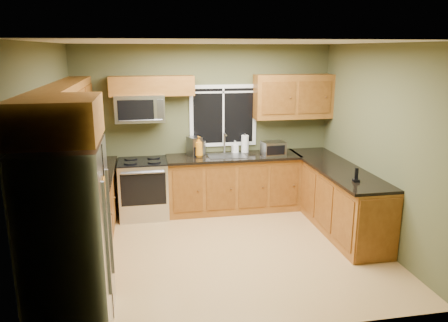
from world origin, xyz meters
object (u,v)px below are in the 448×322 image
object	(u,v)px
coffee_maker	(195,147)
toaster_oven	(273,149)
range	(144,188)
microwave	(140,108)
soap_bottle_b	(235,147)
kettle	(201,147)
cordless_phone	(356,178)
refrigerator	(68,238)
soap_bottle_a	(199,147)
paper_towel_roll	(245,144)

from	to	relation	value
coffee_maker	toaster_oven	bearing A→B (deg)	-9.82
range	microwave	world-z (taller)	microwave
range	soap_bottle_b	size ratio (longest dim) A/B	4.63
kettle	cordless_phone	world-z (taller)	kettle
refrigerator	coffee_maker	xyz separation A→B (m)	(1.53, 2.90, 0.18)
refrigerator	toaster_oven	size ratio (longest dim) A/B	4.61
refrigerator	kettle	bearing A→B (deg)	60.88
refrigerator	soap_bottle_a	distance (m)	3.23
refrigerator	soap_bottle_b	size ratio (longest dim) A/B	8.89
refrigerator	toaster_oven	distance (m)	3.87
coffee_maker	soap_bottle_b	xyz separation A→B (m)	(0.69, 0.08, -0.04)
microwave	cordless_phone	xyz separation A→B (m)	(2.75, -1.83, -0.73)
refrigerator	paper_towel_roll	xyz separation A→B (m)	(2.39, 2.98, 0.18)
range	soap_bottle_a	size ratio (longest dim) A/B	2.81
refrigerator	paper_towel_roll	distance (m)	3.82
range	coffee_maker	world-z (taller)	coffee_maker
toaster_oven	microwave	bearing A→B (deg)	173.84
coffee_maker	cordless_phone	world-z (taller)	coffee_maker
soap_bottle_a	soap_bottle_b	xyz separation A→B (m)	(0.63, 0.18, -0.07)
range	refrigerator	bearing A→B (deg)	-103.97
kettle	soap_bottle_a	world-z (taller)	soap_bottle_a
microwave	soap_bottle_a	xyz separation A→B (m)	(0.90, -0.11, -0.62)
toaster_oven	cordless_phone	distance (m)	1.73
soap_bottle_b	cordless_phone	distance (m)	2.26
toaster_oven	kettle	world-z (taller)	kettle
coffee_maker	kettle	xyz separation A→B (m)	(0.11, 0.05, -0.01)
microwave	kettle	world-z (taller)	microwave
soap_bottle_b	cordless_phone	size ratio (longest dim) A/B	1.09
coffee_maker	paper_towel_roll	distance (m)	0.86
paper_towel_roll	refrigerator	bearing A→B (deg)	-128.72
toaster_oven	paper_towel_roll	xyz separation A→B (m)	(-0.41, 0.30, 0.03)
microwave	cordless_phone	bearing A→B (deg)	-33.71
soap_bottle_b	cordless_phone	bearing A→B (deg)	-57.38
toaster_oven	kettle	xyz separation A→B (m)	(-1.15, 0.27, 0.02)
soap_bottle_a	soap_bottle_b	world-z (taller)	soap_bottle_a
kettle	range	bearing A→B (deg)	-169.57
coffee_maker	cordless_phone	size ratio (longest dim) A/B	1.63
toaster_oven	soap_bottle_a	world-z (taller)	soap_bottle_a
refrigerator	coffee_maker	distance (m)	3.28
range	soap_bottle_b	xyz separation A→B (m)	(1.53, 0.21, 0.57)
refrigerator	soap_bottle_b	xyz separation A→B (m)	(2.22, 2.98, 0.14)
kettle	soap_bottle_a	size ratio (longest dim) A/B	0.85
cordless_phone	soap_bottle_a	bearing A→B (deg)	136.93
coffee_maker	soap_bottle_b	distance (m)	0.69
range	coffee_maker	size ratio (longest dim) A/B	3.08
refrigerator	microwave	distance (m)	3.10
soap_bottle_b	microwave	bearing A→B (deg)	-177.39
cordless_phone	soap_bottle_b	bearing A→B (deg)	122.62
refrigerator	cordless_phone	world-z (taller)	refrigerator
microwave	paper_towel_roll	size ratio (longest dim) A/B	2.39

